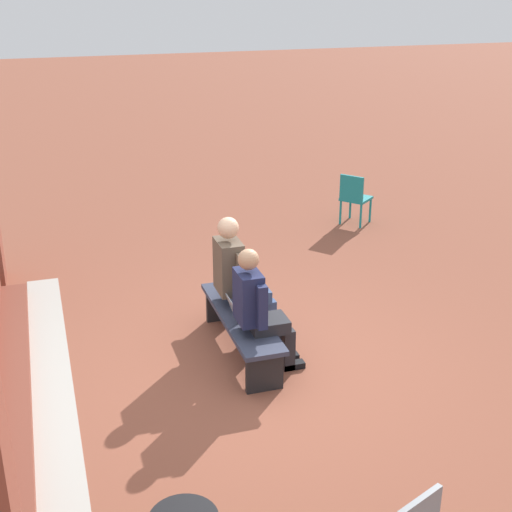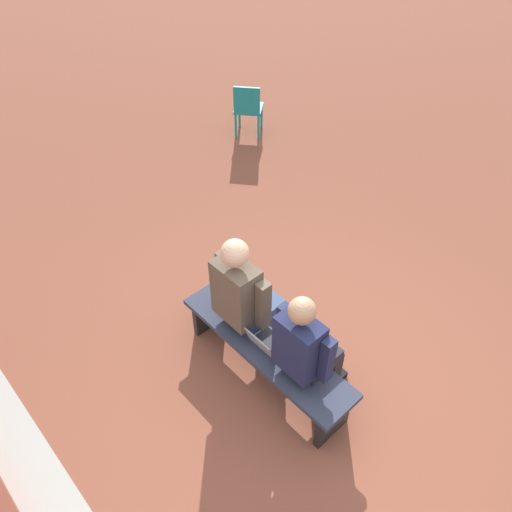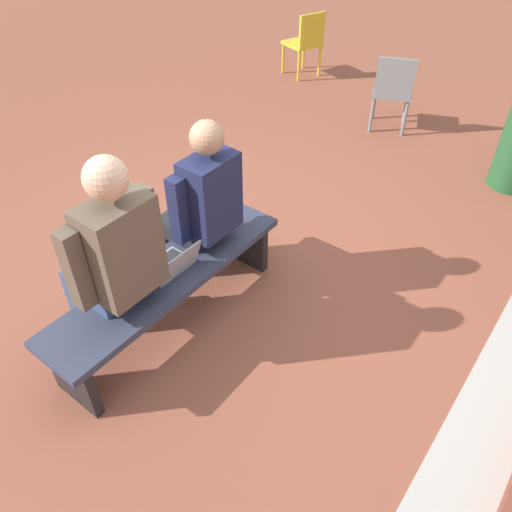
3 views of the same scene
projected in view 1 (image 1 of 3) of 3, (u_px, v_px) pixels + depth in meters
name	position (u px, v px, depth m)	size (l,w,h in m)	color
ground_plane	(257.00, 369.00, 7.39)	(60.00, 60.00, 0.00)	brown
concrete_strip	(52.00, 381.00, 7.17)	(5.29, 0.40, 0.01)	#B7B2A8
bench	(241.00, 322.00, 7.60)	(1.80, 0.44, 0.45)	#33384C
person_student	(259.00, 307.00, 7.12)	(0.54, 0.69, 1.35)	#232328
person_adult	(239.00, 276.00, 7.75)	(0.60, 0.76, 1.44)	#384C75
laptop	(241.00, 312.00, 7.51)	(0.32, 0.29, 0.21)	#9EA0A5
plastic_chair_near_bench_left	(354.00, 196.00, 11.42)	(0.59, 0.59, 0.84)	teal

